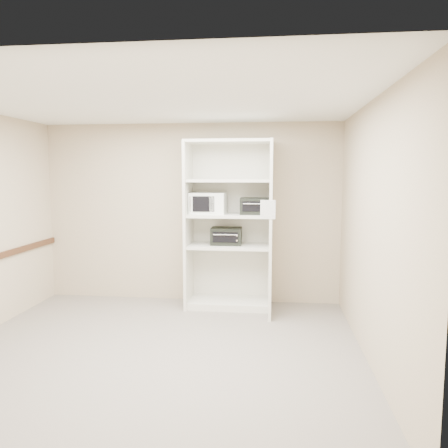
# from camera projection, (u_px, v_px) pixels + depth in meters

# --- Properties ---
(floor) EXTENTS (4.50, 4.00, 0.01)m
(floor) POSITION_uv_depth(u_px,v_px,m) (158.00, 350.00, 4.84)
(floor) COLOR slate
(floor) RESTS_ON ground
(ceiling) EXTENTS (4.50, 4.00, 0.01)m
(ceiling) POSITION_uv_depth(u_px,v_px,m) (153.00, 101.00, 4.53)
(ceiling) COLOR white
(wall_back) EXTENTS (4.50, 0.02, 2.70)m
(wall_back) POSITION_uv_depth(u_px,v_px,m) (191.00, 213.00, 6.66)
(wall_back) COLOR #BEA98C
(wall_back) RESTS_ON ground
(wall_front) EXTENTS (4.50, 0.02, 2.70)m
(wall_front) POSITION_uv_depth(u_px,v_px,m) (69.00, 270.00, 2.71)
(wall_front) COLOR #BEA98C
(wall_front) RESTS_ON ground
(wall_right) EXTENTS (0.02, 4.00, 2.70)m
(wall_right) POSITION_uv_depth(u_px,v_px,m) (372.00, 233.00, 4.43)
(wall_right) COLOR #BEA98C
(wall_right) RESTS_ON ground
(shelving_unit) EXTENTS (1.24, 0.92, 2.42)m
(shelving_unit) POSITION_uv_depth(u_px,v_px,m) (232.00, 230.00, 6.31)
(shelving_unit) COLOR silver
(shelving_unit) RESTS_ON floor
(microwave) EXTENTS (0.52, 0.40, 0.30)m
(microwave) POSITION_uv_depth(u_px,v_px,m) (208.00, 203.00, 6.34)
(microwave) COLOR white
(microwave) RESTS_ON shelving_unit
(toaster_oven_upper) EXTENTS (0.42, 0.32, 0.23)m
(toaster_oven_upper) POSITION_uv_depth(u_px,v_px,m) (254.00, 206.00, 6.25)
(toaster_oven_upper) COLOR black
(toaster_oven_upper) RESTS_ON shelving_unit
(toaster_oven_lower) EXTENTS (0.45, 0.34, 0.25)m
(toaster_oven_lower) POSITION_uv_depth(u_px,v_px,m) (226.00, 236.00, 6.37)
(toaster_oven_lower) COLOR black
(toaster_oven_lower) RESTS_ON shelving_unit
(paper_sign) EXTENTS (0.19, 0.01, 0.24)m
(paper_sign) POSITION_uv_depth(u_px,v_px,m) (268.00, 210.00, 5.59)
(paper_sign) COLOR white
(paper_sign) RESTS_ON shelving_unit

